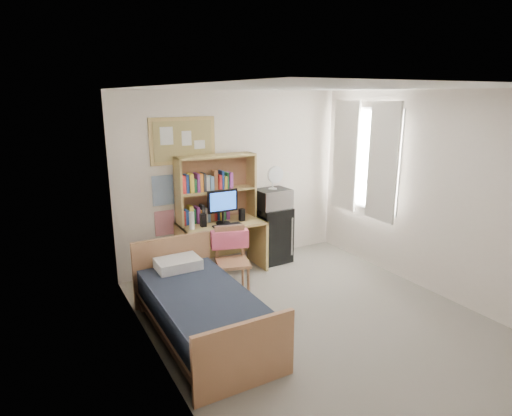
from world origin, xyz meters
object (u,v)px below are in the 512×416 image
desk (222,248)px  speaker_right (242,215)px  mini_fridge (271,234)px  speaker_left (203,220)px  desk_chair (233,262)px  desk_fan (273,179)px  bulletin_board (183,141)px  monitor (223,207)px  bed (203,315)px  microwave (273,199)px

desk → speaker_right: bearing=-11.3°
mini_fridge → speaker_left: 1.25m
desk_chair → speaker_right: (0.48, 0.67, 0.40)m
speaker_right → desk_fan: bearing=9.7°
bulletin_board → desk_fan: bulletin_board is taller
desk_fan → speaker_right: bearing=-173.2°
desk → speaker_left: speaker_left is taller
desk → bulletin_board: bearing=143.6°
bulletin_board → desk: bulletin_board is taller
desk_fan → speaker_left: bearing=-178.2°
mini_fridge → monitor: bearing=-175.2°
desk_chair → speaker_left: 0.80m
mini_fridge → speaker_left: speaker_left is taller
desk_chair → mini_fridge: 1.32m
speaker_left → speaker_right: bearing=0.0°
desk → desk_chair: size_ratio=1.36×
mini_fridge → speaker_left: bearing=-177.2°
bulletin_board → speaker_right: (0.71, -0.37, -1.07)m
mini_fridge → bed: size_ratio=0.45×
speaker_left → desk_fan: bearing=4.8°
bed → desk: bearing=58.5°
bed → desk_fan: size_ratio=5.90×
bulletin_board → microwave: bulletin_board is taller
desk_chair → microwave: (1.06, 0.77, 0.56)m
speaker_left → desk_chair: bearing=-79.7°
monitor → desk: bearing=90.0°
desk_chair → bed: desk_chair is taller
desk → speaker_right: 0.56m
desk_chair → speaker_right: bearing=69.4°
desk → monitor: (-0.00, -0.06, 0.62)m
bulletin_board → bed: bulletin_board is taller
desk → desk_fan: size_ratio=3.80×
desk → desk_fan: (0.87, 0.03, 0.93)m
desk → speaker_right: (0.30, -0.06, 0.47)m
bulletin_board → desk_chair: size_ratio=1.05×
desk → bed: size_ratio=0.64×
speaker_left → desk_fan: 1.26m
mini_fridge → desk_fan: bearing=-90.0°
mini_fridge → microwave: microwave is taller
desk → speaker_left: bearing=-168.7°
bed → desk_fan: bearing=40.5°
desk_chair → desk_fan: bearing=51.0°
speaker_left → desk: bearing=11.3°
desk → microwave: bearing=2.5°
desk_chair → mini_fridge: bearing=51.7°
monitor → speaker_left: (-0.30, 0.00, -0.15)m
bulletin_board → microwave: 1.60m
desk → bed: bearing=-121.0°
monitor → speaker_right: (0.30, -0.00, -0.15)m
desk → mini_fridge: bearing=3.8°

